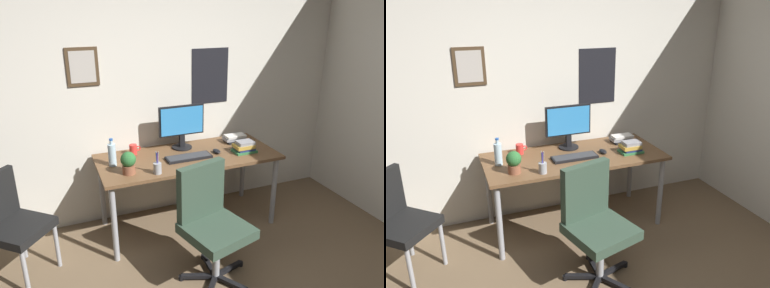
# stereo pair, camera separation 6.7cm
# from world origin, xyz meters

# --- Properties ---
(wall_back) EXTENTS (4.40, 0.10, 2.60)m
(wall_back) POSITION_xyz_m (-0.00, 2.15, 1.30)
(wall_back) COLOR silver
(wall_back) RESTS_ON ground_plane
(desk) EXTENTS (1.70, 0.74, 0.75)m
(desk) POSITION_xyz_m (0.26, 1.70, 0.67)
(desk) COLOR brown
(desk) RESTS_ON ground_plane
(office_chair) EXTENTS (0.58, 0.59, 0.95)m
(office_chair) POSITION_xyz_m (0.13, 0.92, 0.53)
(office_chair) COLOR #334738
(office_chair) RESTS_ON ground_plane
(side_chair) EXTENTS (0.59, 0.59, 0.88)m
(side_chair) POSITION_xyz_m (-1.31, 1.53, 0.50)
(side_chair) COLOR black
(side_chair) RESTS_ON ground_plane
(monitor) EXTENTS (0.46, 0.20, 0.43)m
(monitor) POSITION_xyz_m (0.27, 1.91, 0.98)
(monitor) COLOR black
(monitor) RESTS_ON desk
(keyboard) EXTENTS (0.43, 0.15, 0.03)m
(keyboard) POSITION_xyz_m (0.23, 1.63, 0.76)
(keyboard) COLOR black
(keyboard) RESTS_ON desk
(computer_mouse) EXTENTS (0.06, 0.11, 0.04)m
(computer_mouse) POSITION_xyz_m (0.53, 1.66, 0.76)
(computer_mouse) COLOR black
(computer_mouse) RESTS_ON desk
(water_bottle) EXTENTS (0.07, 0.07, 0.25)m
(water_bottle) POSITION_xyz_m (-0.45, 1.73, 0.85)
(water_bottle) COLOR silver
(water_bottle) RESTS_ON desk
(coffee_mug_near) EXTENTS (0.11, 0.07, 0.10)m
(coffee_mug_near) POSITION_xyz_m (-0.22, 1.92, 0.79)
(coffee_mug_near) COLOR red
(coffee_mug_near) RESTS_ON desk
(potted_plant) EXTENTS (0.13, 0.13, 0.19)m
(potted_plant) POSITION_xyz_m (-0.36, 1.52, 0.85)
(potted_plant) COLOR brown
(potted_plant) RESTS_ON desk
(pen_cup) EXTENTS (0.07, 0.07, 0.20)m
(pen_cup) POSITION_xyz_m (-0.13, 1.42, 0.80)
(pen_cup) COLOR #9EA0A5
(pen_cup) RESTS_ON desk
(book_stack_left) EXTENTS (0.22, 0.18, 0.11)m
(book_stack_left) POSITION_xyz_m (0.80, 1.59, 0.79)
(book_stack_left) COLOR #33723F
(book_stack_left) RESTS_ON desk
(book_stack_right) EXTENTS (0.23, 0.15, 0.07)m
(book_stack_right) POSITION_xyz_m (0.84, 1.87, 0.78)
(book_stack_right) COLOR black
(book_stack_right) RESTS_ON desk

